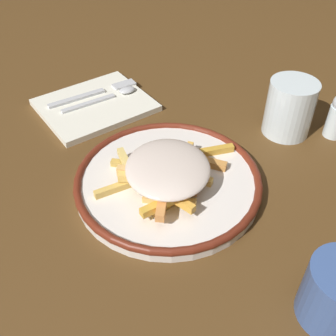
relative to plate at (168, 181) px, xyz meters
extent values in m
plane|color=#513518|center=(0.00, 0.00, -0.01)|extent=(2.60, 2.60, 0.00)
cylinder|color=silver|center=(0.00, 0.00, 0.00)|extent=(0.27, 0.27, 0.02)
torus|color=maroon|center=(0.00, 0.00, 0.00)|extent=(0.27, 0.27, 0.01)
cube|color=#DD8C42|center=(-0.04, 0.01, 0.01)|extent=(0.06, 0.03, 0.01)
cube|color=gold|center=(0.05, -0.03, 0.02)|extent=(0.01, 0.08, 0.01)
cube|color=#E4B859|center=(-0.01, -0.03, 0.02)|extent=(0.05, 0.07, 0.01)
cube|color=gold|center=(0.00, 0.00, 0.01)|extent=(0.08, 0.05, 0.01)
cube|color=gold|center=(-0.01, 0.01, 0.01)|extent=(0.07, 0.02, 0.01)
cube|color=#DDB051|center=(-0.02, -0.07, 0.01)|extent=(0.02, 0.08, 0.01)
cube|color=#E3C368|center=(-0.03, -0.04, 0.02)|extent=(0.09, 0.03, 0.01)
cube|color=gold|center=(0.02, -0.01, 0.01)|extent=(0.03, 0.06, 0.01)
cube|color=#D98E44|center=(0.01, 0.02, 0.01)|extent=(0.09, 0.05, 0.01)
cube|color=gold|center=(0.00, 0.00, 0.02)|extent=(0.04, 0.07, 0.01)
cube|color=#F5C15A|center=(0.01, 0.02, 0.01)|extent=(0.07, 0.05, 0.01)
cube|color=gold|center=(0.00, 0.01, 0.01)|extent=(0.02, 0.09, 0.01)
cube|color=#DE8D47|center=(0.04, -0.03, 0.02)|extent=(0.08, 0.07, 0.01)
cube|color=gold|center=(-0.05, -0.03, 0.01)|extent=(0.06, 0.06, 0.01)
cube|color=gold|center=(-0.01, 0.08, 0.01)|extent=(0.04, 0.09, 0.01)
cube|color=#E1AF58|center=(0.04, -0.03, 0.01)|extent=(0.06, 0.06, 0.01)
cube|color=gold|center=(0.04, -0.03, 0.02)|extent=(0.08, 0.03, 0.01)
cube|color=gold|center=(0.01, -0.01, 0.01)|extent=(0.09, 0.03, 0.01)
cube|color=#EAB365|center=(-0.01, -0.03, 0.02)|extent=(0.07, 0.07, 0.01)
cube|color=gold|center=(0.04, -0.02, 0.01)|extent=(0.02, 0.08, 0.01)
cube|color=#CF8A41|center=(0.00, 0.06, 0.01)|extent=(0.08, 0.06, 0.01)
cube|color=gold|center=(0.00, 0.00, 0.01)|extent=(0.06, 0.07, 0.01)
cube|color=gold|center=(0.00, 0.03, 0.02)|extent=(0.07, 0.08, 0.01)
cube|color=gold|center=(-0.01, 0.02, 0.02)|extent=(0.08, 0.01, 0.01)
cube|color=#E8B853|center=(-0.02, -0.02, 0.01)|extent=(0.07, 0.02, 0.01)
cube|color=#DBA254|center=(-0.03, 0.00, 0.01)|extent=(0.07, 0.02, 0.01)
ellipsoid|color=beige|center=(0.01, -0.01, 0.04)|extent=(0.17, 0.17, 0.02)
cube|color=#2B6F37|center=(0.01, -0.04, 0.04)|extent=(0.00, 0.00, 0.00)
cube|color=#24571C|center=(-0.03, -0.03, 0.04)|extent=(0.00, 0.00, 0.00)
cube|color=#39752B|center=(0.01, 0.01, 0.04)|extent=(0.00, 0.00, 0.00)
cube|color=#375832|center=(0.01, 0.00, 0.04)|extent=(0.00, 0.00, 0.00)
cube|color=#256935|center=(-0.03, -0.03, 0.04)|extent=(0.00, 0.00, 0.00)
cube|color=silver|center=(-0.25, 0.01, -0.01)|extent=(0.16, 0.19, 0.01)
cube|color=silver|center=(-0.28, -0.01, 0.00)|extent=(0.02, 0.11, 0.01)
cube|color=silver|center=(-0.27, 0.09, 0.00)|extent=(0.02, 0.05, 0.00)
cube|color=silver|center=(-0.25, 0.00, 0.00)|extent=(0.01, 0.10, 0.00)
ellipsoid|color=silver|center=(-0.25, 0.08, 0.00)|extent=(0.02, 0.03, 0.01)
cylinder|color=silver|center=(0.01, 0.24, 0.04)|extent=(0.08, 0.08, 0.09)
cylinder|color=silver|center=(0.06, 0.30, 0.02)|extent=(0.03, 0.03, 0.06)
camera|label=1|loc=(0.34, -0.24, 0.40)|focal=42.44mm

